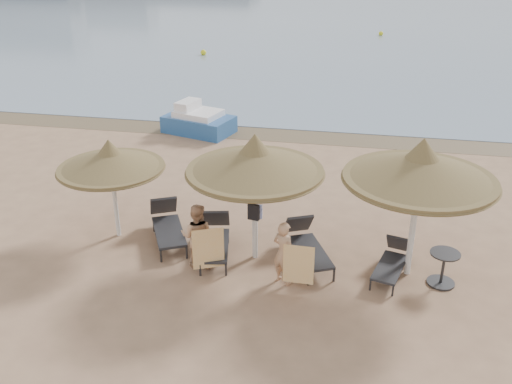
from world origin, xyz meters
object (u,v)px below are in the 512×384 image
(lounger_near_left, at_px, (215,238))
(lounger_near_right, at_px, (306,244))
(person_left, at_px, (197,231))
(lounger_far_left, at_px, (167,224))
(palapa_left, at_px, (110,160))
(side_table, at_px, (443,269))
(person_right, at_px, (284,248))
(lounger_far_right, at_px, (392,260))
(palapa_right, at_px, (421,168))
(palapa_center, at_px, (255,161))
(pedal_boat, at_px, (198,121))

(lounger_near_left, relative_size, lounger_near_right, 0.98)
(person_left, bearing_deg, lounger_far_left, -47.48)
(person_left, bearing_deg, lounger_near_right, -165.57)
(palapa_left, distance_m, lounger_far_left, 2.06)
(lounger_far_left, bearing_deg, side_table, -33.06)
(side_table, distance_m, person_left, 5.40)
(palapa_left, relative_size, person_left, 1.44)
(person_left, relative_size, person_right, 1.05)
(lounger_near_right, relative_size, lounger_far_right, 1.20)
(lounger_near_right, bearing_deg, person_right, -134.47)
(person_right, bearing_deg, person_left, 19.48)
(palapa_right, bearing_deg, person_left, -173.11)
(lounger_far_right, relative_size, person_right, 0.99)
(palapa_center, distance_m, lounger_far_right, 3.76)
(person_left, height_order, person_right, person_left)
(lounger_near_left, relative_size, person_right, 1.17)
(pedal_boat, bearing_deg, lounger_far_left, -62.37)
(lounger_far_left, height_order, lounger_far_right, lounger_far_left)
(palapa_center, xyz_separation_m, side_table, (4.17, -0.32, -2.06))
(lounger_far_right, bearing_deg, lounger_near_right, -171.95)
(palapa_left, relative_size, palapa_center, 0.84)
(lounger_far_right, bearing_deg, lounger_far_left, -170.52)
(lounger_far_right, height_order, pedal_boat, pedal_boat)
(lounger_near_left, bearing_deg, person_right, -39.88)
(palapa_left, xyz_separation_m, palapa_center, (3.55, -0.37, 0.40))
(palapa_left, bearing_deg, lounger_near_left, -7.03)
(lounger_far_right, bearing_deg, palapa_left, -168.66)
(palapa_left, relative_size, person_right, 1.51)
(person_right, height_order, pedal_boat, person_right)
(palapa_right, xyz_separation_m, side_table, (0.70, -0.29, -2.18))
(lounger_far_right, xyz_separation_m, side_table, (1.05, -0.23, 0.04))
(lounger_near_right, distance_m, pedal_boat, 9.54)
(pedal_boat, bearing_deg, palapa_center, -48.68)
(palapa_right, relative_size, lounger_far_right, 1.91)
(palapa_left, height_order, pedal_boat, palapa_left)
(side_table, bearing_deg, lounger_near_right, 170.94)
(lounger_near_left, relative_size, lounger_far_right, 1.17)
(palapa_center, relative_size, lounger_far_right, 1.82)
(lounger_far_left, xyz_separation_m, person_left, (1.08, -1.06, 0.49))
(lounger_near_right, relative_size, person_left, 1.14)
(palapa_center, xyz_separation_m, lounger_far_left, (-2.29, 0.46, -2.03))
(palapa_center, xyz_separation_m, lounger_near_left, (-0.97, 0.05, -2.04))
(lounger_near_left, height_order, lounger_far_right, lounger_near_left)
(person_right, bearing_deg, lounger_near_left, -0.29)
(side_table, bearing_deg, lounger_far_right, 167.60)
(lounger_near_right, relative_size, pedal_boat, 0.72)
(palapa_right, bearing_deg, lounger_near_left, 178.90)
(lounger_far_right, xyz_separation_m, pedal_boat, (-6.90, 8.40, 0.11))
(palapa_center, distance_m, lounger_far_left, 3.09)
(lounger_near_right, distance_m, side_table, 3.03)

